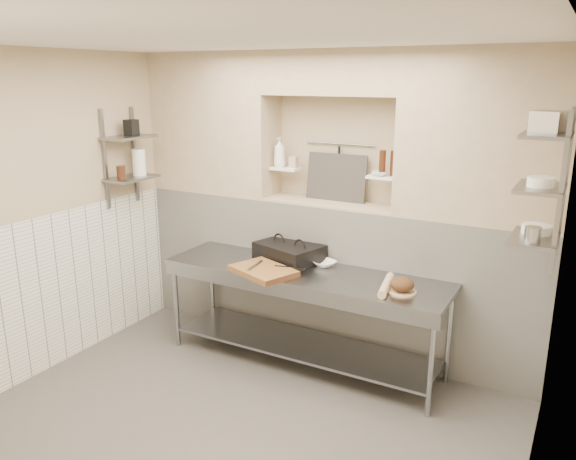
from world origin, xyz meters
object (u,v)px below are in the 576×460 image
Objects in this scene: bowl_alcove at (379,173)px; prep_table at (303,299)px; mixing_bowl at (324,263)px; cutting_board at (263,271)px; rolling_pin at (386,285)px; bottle_soap at (280,152)px; jug_left at (139,162)px; panini_press at (289,252)px; bread_loaf at (402,284)px.

prep_table is at bearing -130.82° from bowl_alcove.
mixing_bowl reaches higher than prep_table.
cutting_board is 1.20× the size of rolling_pin.
prep_table is 0.45m from cutting_board.
prep_table is at bearing -44.87° from bottle_soap.
mixing_bowl is at bearing 66.58° from prep_table.
mixing_bowl is 0.95m from bowl_alcove.
bottle_soap reaches higher than prep_table.
bottle_soap is at bearing 23.90° from jug_left.
jug_left is (-2.31, -0.56, 0.01)m from bowl_alcove.
rolling_pin reaches higher than mixing_bowl.
cutting_board is at bearing -7.10° from jug_left.
mixing_bowl is at bearing -26.52° from bottle_soap.
jug_left is (-1.94, -0.25, 0.82)m from mixing_bowl.
bowl_alcove is at bearing -0.40° from bottle_soap.
panini_press is 2.60× the size of jug_left.
cutting_board is at bearing -143.20° from prep_table.
mixing_bowl is at bearing 16.58° from panini_press.
bread_loaf is 2.86m from jug_left.
rolling_pin reaches higher than prep_table.
rolling_pin is 2.75m from jug_left.
rolling_pin is at bearing 178.32° from bread_loaf.
bottle_soap is at bearing 179.60° from bowl_alcove.
bowl_alcove is (-0.32, 0.60, 0.80)m from rolling_pin.
cutting_board is at bearing -134.92° from bowl_alcove.
cutting_board is 1.21m from bread_loaf.
bottle_soap reaches higher than mixing_bowl.
bread_loaf reaches higher than rolling_pin.
mixing_bowl is 1.06× the size of bread_loaf.
rolling_pin is 0.14m from bread_loaf.
prep_table is 9.93× the size of jug_left.
bowl_alcove reaches higher than cutting_board.
rolling_pin is (1.05, -0.28, -0.05)m from panini_press.
bowl_alcove is (1.02, -0.01, -0.12)m from bottle_soap.
prep_table is 1.44m from bottle_soap.
panini_press is (-0.27, 0.23, 0.34)m from prep_table.
jug_left reaches higher than rolling_pin.
bowl_alcove is at bearing 40.01° from panini_press.
bottle_soap is 2.05× the size of bowl_alcove.
jug_left is at bearing -179.38° from prep_table.
jug_left is (-1.29, -0.57, -0.11)m from bottle_soap.
jug_left reaches higher than bread_loaf.
bottle_soap is 1.10× the size of jug_left.
bread_loaf reaches higher than cutting_board.
rolling_pin is 3.25× the size of bowl_alcove.
bottle_soap is 1.41m from jug_left.
rolling_pin is at bearing -24.43° from bottle_soap.
prep_table is at bearing -113.42° from mixing_bowl.
panini_press is 1.25× the size of cutting_board.
bowl_alcove is (-0.45, 0.60, 0.76)m from bread_loaf.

